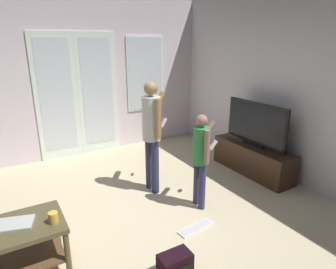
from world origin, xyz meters
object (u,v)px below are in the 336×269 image
Objects in this scene: person_child at (201,153)px; loose_keyboard at (196,228)px; cup_near_edge at (53,218)px; tv_stand at (253,159)px; person_adult at (152,128)px; backpack at (175,265)px; coffee_table at (5,244)px; flat_screen_tv at (256,124)px; laptop_closed at (14,224)px.

loose_keyboard is at bearing -130.70° from person_child.
cup_near_edge is at bearing 175.14° from loose_keyboard.
cup_near_edge is at bearing -168.41° from tv_stand.
person_adult is (-1.62, 0.30, 0.68)m from tv_stand.
backpack is 1.15m from cup_near_edge.
person_adult is at bearing 24.02° from coffee_table.
cup_near_edge reaches higher than tv_stand.
tv_stand is 3.15m from cup_near_edge.
tv_stand is 3.07× the size of loose_keyboard.
cup_near_edge is (0.39, -0.11, 0.19)m from coffee_table.
backpack is at bearing -151.05° from flat_screen_tv.
backpack is at bearing -14.21° from laptop_closed.
coffee_table is 0.18m from laptop_closed.
cup_near_edge is (-1.76, -0.25, -0.16)m from person_child.
coffee_table is 0.81× the size of person_child.
flat_screen_tv reaches higher than cup_near_edge.
laptop_closed reaches higher than loose_keyboard.
laptop_closed is (-1.18, 0.71, 0.42)m from backpack.
tv_stand is 1.45m from person_child.
person_adult is 3.37× the size of loose_keyboard.
person_adult is 5.15× the size of backpack.
flat_screen_tv is 1.37m from person_child.
coffee_table is at bearing -176.26° from person_child.
loose_keyboard is (-0.01, -1.05, -0.90)m from person_adult.
cup_near_edge is (-3.07, -0.63, -0.24)m from flat_screen_tv.
coffee_table is 2.09m from person_adult.
person_child is at bearing -65.65° from person_adult.
person_child reaches higher than laptop_closed.
person_adult is at bearing 32.71° from cup_near_edge.
cup_near_edge is at bearing -15.86° from coffee_table.
backpack is 0.96× the size of laptop_closed.
tv_stand is 1.78m from person_adult.
loose_keyboard is (-0.32, -0.37, -0.71)m from person_child.
laptop_closed is at bearing 12.27° from coffee_table.
coffee_table is 9.76× the size of cup_near_edge.
person_adult reaches higher than coffee_table.
person_child is 4.05× the size of backpack.
laptop_closed is (-3.37, -0.50, -0.28)m from flat_screen_tv.
person_adult reaches higher than person_child.
person_child reaches higher than backpack.
laptop_closed is at bearing 156.41° from cup_near_edge.
person_child reaches higher than cup_near_edge.
laptop_closed reaches higher than backpack.
coffee_table reaches higher than loose_keyboard.
laptop_closed is at bearing -155.42° from person_adult.
person_adult is 15.29× the size of cup_near_edge.
flat_screen_tv is at bearing 25.12° from laptop_closed.
coffee_table is 2.15× the size of loose_keyboard.
flat_screen_tv is 11.42× the size of cup_near_edge.
flat_screen_tv is 3.85× the size of backpack.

